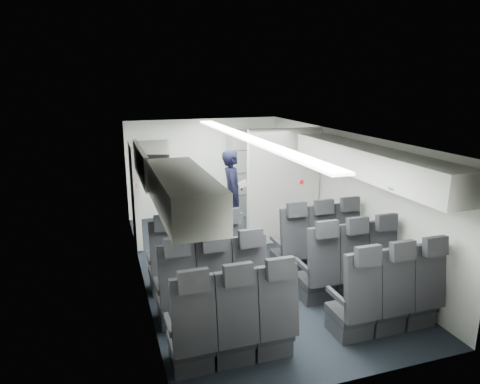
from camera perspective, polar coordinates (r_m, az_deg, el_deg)
cabin_shell at (r=6.82m, az=1.04°, el=-1.03°), size 3.41×6.01×2.16m
seat_row_front at (r=6.58m, az=2.55°, el=-8.28°), size 3.33×0.56×1.24m
seat_row_mid at (r=5.83m, az=5.72°, el=-11.55°), size 3.33×0.56×1.24m
seat_row_rear at (r=5.12m, az=9.91°, el=-15.70°), size 3.33×0.56×1.24m
overhead_bin_left_rear at (r=4.41m, az=-7.65°, el=-0.09°), size 0.53×1.80×0.40m
overhead_bin_left_front_open at (r=6.12m, az=-11.04°, el=2.77°), size 0.64×1.70×0.72m
overhead_bin_right_rear at (r=5.61m, az=21.73°, el=2.20°), size 0.53×1.80×0.40m
overhead_bin_right_front at (r=7.02m, az=12.67°, el=5.23°), size 0.53×1.70×0.40m
bulkhead_partition at (r=7.90m, az=5.87°, el=0.75°), size 1.40×0.15×2.13m
galley_unit at (r=9.66m, az=1.09°, el=2.64°), size 0.85×0.52×1.90m
boarding_door at (r=8.02m, az=-13.81°, el=-0.28°), size 0.12×1.27×1.86m
flight_attendant at (r=8.22m, az=-1.03°, el=-0.21°), size 0.54×0.70×1.71m
carry_on_bag at (r=6.36m, az=-11.14°, el=3.76°), size 0.42×0.35×0.22m
papers at (r=8.19m, az=0.34°, el=1.03°), size 0.18×0.06×0.13m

